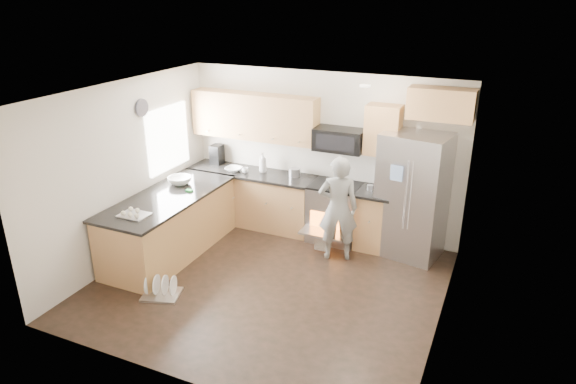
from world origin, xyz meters
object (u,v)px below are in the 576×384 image
at_px(stove_range, 335,199).
at_px(refrigerator, 412,196).
at_px(person, 338,209).
at_px(dish_rack, 161,290).

xyz_separation_m(stove_range, refrigerator, (1.18, 0.01, 0.26)).
xyz_separation_m(refrigerator, person, (-0.94, -0.58, -0.14)).
xyz_separation_m(stove_range, person, (0.24, -0.58, 0.12)).
bearing_deg(stove_range, refrigerator, 0.36).
relative_size(person, dish_rack, 2.81).
bearing_deg(person, stove_range, -87.84).
relative_size(stove_range, refrigerator, 0.96).
height_order(refrigerator, person, refrigerator).
bearing_deg(person, refrigerator, -168.87).
xyz_separation_m(refrigerator, dish_rack, (-2.69, -2.50, -0.86)).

